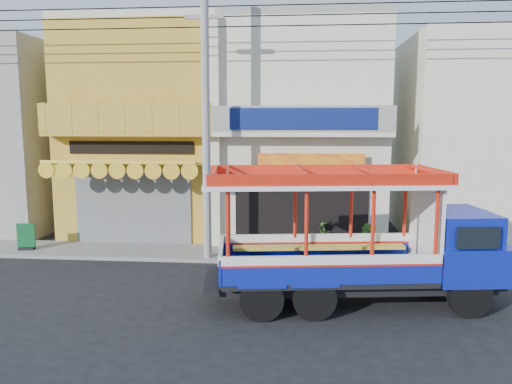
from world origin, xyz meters
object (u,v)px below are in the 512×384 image
(utility_pole, at_px, (210,103))
(potted_plant_b, at_px, (370,240))
(potted_plant_c, at_px, (324,234))
(potted_plant_a, at_px, (321,242))
(green_sign, at_px, (26,239))
(songthaew_truck, at_px, (378,240))

(utility_pole, relative_size, potted_plant_b, 26.35)
(utility_pole, distance_m, potted_plant_c, 5.89)
(utility_pole, bearing_deg, potted_plant_a, 9.14)
(green_sign, distance_m, potted_plant_b, 11.58)
(potted_plant_a, relative_size, potted_plant_c, 0.89)
(green_sign, bearing_deg, utility_pole, -3.34)
(utility_pole, xyz_separation_m, potted_plant_c, (3.63, 1.40, -4.41))
(potted_plant_a, distance_m, potted_plant_b, 1.60)
(potted_plant_b, bearing_deg, potted_plant_c, 3.76)
(songthaew_truck, relative_size, green_sign, 8.15)
(green_sign, bearing_deg, potted_plant_b, 0.93)
(songthaew_truck, xyz_separation_m, potted_plant_c, (-1.06, 4.80, -1.00))
(songthaew_truck, xyz_separation_m, potted_plant_a, (-1.21, 3.96, -1.05))
(utility_pole, relative_size, green_sign, 30.77)
(green_sign, bearing_deg, potted_plant_a, 1.05)
(potted_plant_a, bearing_deg, potted_plant_c, 62.81)
(potted_plant_a, bearing_deg, green_sign, 163.70)
(green_sign, distance_m, potted_plant_c, 10.18)
(potted_plant_b, xyz_separation_m, potted_plant_c, (-1.45, 0.83, -0.03))
(songthaew_truck, height_order, potted_plant_c, songthaew_truck)
(utility_pole, distance_m, potted_plant_b, 6.73)
(potted_plant_a, height_order, potted_plant_c, potted_plant_c)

